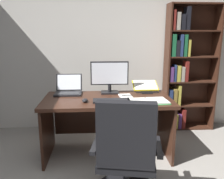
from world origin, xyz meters
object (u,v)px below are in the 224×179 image
bookshelf (185,70)px  monitor (110,77)px  laptop (69,90)px  computer_mouse (85,100)px  pen (127,95)px  keyboard (111,101)px  open_binder (148,101)px  notepad (126,96)px  reading_stand_with_book (145,86)px  office_chair (126,160)px  desk (107,112)px

bookshelf → monitor: bearing=-155.2°
monitor → laptop: (-0.53, 0.01, -0.16)m
computer_mouse → pen: size_ratio=0.74×
laptop → keyboard: (0.53, -0.41, -0.04)m
computer_mouse → open_binder: 0.71m
monitor → notepad: monitor is taller
pen → keyboard: bearing=-133.9°
computer_mouse → reading_stand_with_book: size_ratio=0.32×
office_chair → notepad: 1.00m
office_chair → reading_stand_with_book: office_chair is taller
pen → notepad: bearing=180.0°
desk → notepad: notepad is taller
open_binder → notepad: bearing=125.3°
computer_mouse → open_binder: (0.71, -0.05, -0.01)m
monitor → open_binder: size_ratio=1.03×
open_binder → laptop: bearing=149.0°
computer_mouse → notepad: computer_mouse is taller
reading_stand_with_book → pen: bearing=-137.0°
monitor → bookshelf: bearing=24.8°
bookshelf → reading_stand_with_book: 0.86m
desk → laptop: 0.58m
monitor → reading_stand_with_book: size_ratio=1.47×
laptop → reading_stand_with_book: 1.02m
laptop → notepad: bearing=-15.1°
laptop → pen: 0.76m
open_binder → pen: open_binder is taller
pen → office_chair: bearing=-97.3°
computer_mouse → reading_stand_with_book: reading_stand_with_book is taller
keyboard → notepad: size_ratio=2.00×
bookshelf → reading_stand_with_book: (-0.70, -0.48, -0.14)m
keyboard → computer_mouse: size_ratio=4.04×
monitor → keyboard: 0.45m
keyboard → computer_mouse: computer_mouse is taller
bookshelf → desk: bearing=-149.4°
laptop → keyboard: bearing=-37.6°
desk → keyboard: keyboard is taller
keyboard → notepad: keyboard is taller
office_chair → open_binder: (0.32, 0.68, 0.33)m
computer_mouse → open_binder: size_ratio=0.22×
bookshelf → laptop: 1.81m
office_chair → keyboard: size_ratio=2.32×
bookshelf → office_chair: bearing=-123.3°
laptop → computer_mouse: size_ratio=3.24×
reading_stand_with_book → notepad: reading_stand_with_book is taller
laptop → open_binder: (0.94, -0.46, -0.04)m
desk → bookshelf: bearing=30.6°
laptop → keyboard: laptop is taller
notepad → pen: pen is taller
notepad → pen: bearing=0.0°
reading_stand_with_book → monitor: bearing=-171.6°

